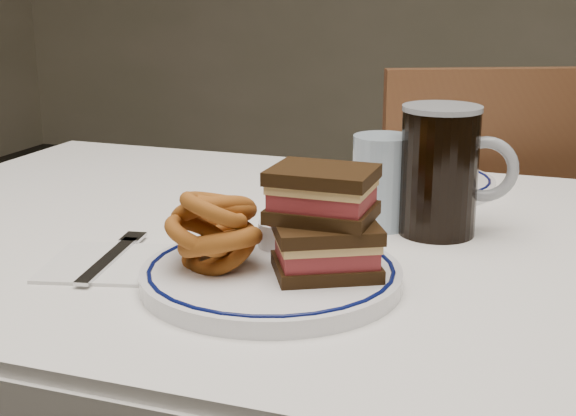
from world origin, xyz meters
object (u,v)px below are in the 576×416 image
(far_plate, at_px, (412,182))
(reuben_sandwich, at_px, (324,221))
(chair_far, at_px, (470,269))
(beer_mug, at_px, (442,170))
(main_plate, at_px, (271,275))

(far_plate, bearing_deg, reuben_sandwich, -90.86)
(chair_far, bearing_deg, far_plate, -99.83)
(chair_far, bearing_deg, beer_mug, -88.29)
(chair_far, height_order, beer_mug, same)
(chair_far, relative_size, beer_mug, 5.51)
(chair_far, xyz_separation_m, reuben_sandwich, (-0.07, -0.80, 0.33))
(chair_far, distance_m, reuben_sandwich, 0.87)
(chair_far, xyz_separation_m, main_plate, (-0.12, -0.82, 0.26))
(reuben_sandwich, bearing_deg, beer_mug, 69.66)
(beer_mug, relative_size, far_plate, 0.65)
(main_plate, xyz_separation_m, reuben_sandwich, (0.06, 0.01, 0.06))
(reuben_sandwich, bearing_deg, far_plate, 89.14)
(reuben_sandwich, relative_size, beer_mug, 0.81)
(main_plate, bearing_deg, far_plate, 82.31)
(chair_far, distance_m, far_plate, 0.45)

